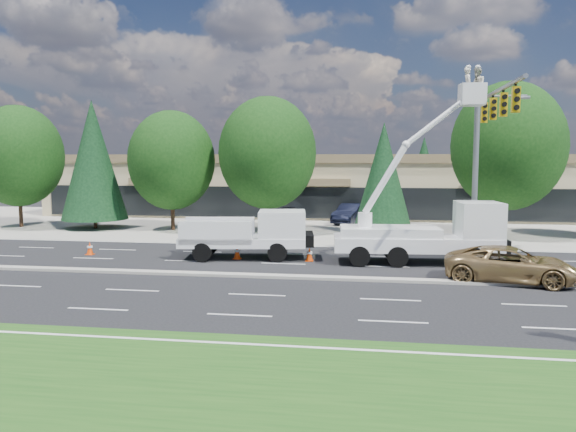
% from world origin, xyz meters
% --- Properties ---
extents(ground, '(140.00, 140.00, 0.00)m').
position_xyz_m(ground, '(0.00, 0.00, 0.00)').
color(ground, black).
rests_on(ground, ground).
extents(concrete_apron, '(140.00, 22.00, 0.01)m').
position_xyz_m(concrete_apron, '(0.00, 20.00, 0.01)').
color(concrete_apron, gray).
rests_on(concrete_apron, ground).
extents(grass_verge, '(140.00, 10.00, 0.01)m').
position_xyz_m(grass_verge, '(0.00, -13.00, 0.01)').
color(grass_verge, '#1A4714').
rests_on(grass_verge, ground).
extents(road_median, '(120.00, 0.55, 0.12)m').
position_xyz_m(road_median, '(0.00, 0.00, 0.06)').
color(road_median, gray).
rests_on(road_median, ground).
extents(strip_mall, '(50.40, 15.40, 5.50)m').
position_xyz_m(strip_mall, '(0.00, 29.97, 2.83)').
color(strip_mall, '#C4B086').
rests_on(strip_mall, ground).
extents(tree_front_a, '(6.58, 6.58, 9.13)m').
position_xyz_m(tree_front_a, '(-22.00, 15.00, 5.35)').
color(tree_front_a, '#332114').
rests_on(tree_front_a, ground).
extents(tree_front_b, '(4.78, 4.78, 9.42)m').
position_xyz_m(tree_front_b, '(-16.00, 15.00, 5.05)').
color(tree_front_b, '#332114').
rests_on(tree_front_b, ground).
extents(tree_front_c, '(6.19, 6.19, 8.59)m').
position_xyz_m(tree_front_c, '(-10.00, 15.00, 5.03)').
color(tree_front_c, '#332114').
rests_on(tree_front_c, ground).
extents(tree_front_d, '(6.82, 6.82, 9.46)m').
position_xyz_m(tree_front_d, '(-3.00, 15.00, 5.54)').
color(tree_front_d, '#332114').
rests_on(tree_front_d, ground).
extents(tree_front_e, '(3.85, 3.85, 7.60)m').
position_xyz_m(tree_front_e, '(5.00, 15.00, 4.08)').
color(tree_front_e, '#332114').
rests_on(tree_front_e, ground).
extents(tree_front_f, '(7.33, 7.33, 10.18)m').
position_xyz_m(tree_front_f, '(13.00, 15.00, 5.96)').
color(tree_front_f, '#332114').
rests_on(tree_front_f, ground).
extents(tree_back_a, '(4.02, 4.02, 7.92)m').
position_xyz_m(tree_back_a, '(-18.00, 42.00, 4.25)').
color(tree_back_a, '#332114').
rests_on(tree_back_a, ground).
extents(tree_back_b, '(4.75, 4.75, 9.36)m').
position_xyz_m(tree_back_b, '(-4.00, 42.00, 5.02)').
color(tree_back_b, '#332114').
rests_on(tree_back_b, ground).
extents(tree_back_c, '(3.86, 3.86, 7.60)m').
position_xyz_m(tree_back_c, '(10.00, 42.00, 4.08)').
color(tree_back_c, '#332114').
rests_on(tree_back_c, ground).
extents(tree_back_d, '(4.61, 4.61, 9.10)m').
position_xyz_m(tree_back_d, '(22.00, 42.00, 4.88)').
color(tree_back_d, '#332114').
rests_on(tree_back_d, ground).
extents(signal_mast, '(2.76, 10.16, 9.00)m').
position_xyz_m(signal_mast, '(10.03, 7.04, 6.06)').
color(signal_mast, gray).
rests_on(signal_mast, ground).
extents(utility_pickup, '(6.72, 3.26, 2.47)m').
position_xyz_m(utility_pickup, '(-1.85, 4.51, 1.02)').
color(utility_pickup, white).
rests_on(utility_pickup, ground).
extents(bucket_truck, '(8.18, 3.12, 9.58)m').
position_xyz_m(bucket_truck, '(7.24, 4.41, 2.04)').
color(bucket_truck, white).
rests_on(bucket_truck, ground).
extents(traffic_cone_a, '(0.40, 0.40, 0.70)m').
position_xyz_m(traffic_cone_a, '(-10.75, 4.28, 0.34)').
color(traffic_cone_a, '#F54307').
rests_on(traffic_cone_a, ground).
extents(traffic_cone_b, '(0.40, 0.40, 0.70)m').
position_xyz_m(traffic_cone_b, '(-2.58, 4.20, 0.34)').
color(traffic_cone_b, '#F54307').
rests_on(traffic_cone_b, ground).
extents(traffic_cone_c, '(0.40, 0.40, 0.70)m').
position_xyz_m(traffic_cone_c, '(1.18, 4.20, 0.34)').
color(traffic_cone_c, '#F54307').
rests_on(traffic_cone_c, ground).
extents(minivan, '(5.78, 3.58, 1.49)m').
position_xyz_m(minivan, '(10.09, 0.60, 0.75)').
color(minivan, '#9D7E4C').
rests_on(minivan, ground).
extents(parked_car_west, '(2.61, 4.72, 1.52)m').
position_xyz_m(parked_car_west, '(-2.00, 18.61, 0.76)').
color(parked_car_west, black).
rests_on(parked_car_west, ground).
extents(parked_car_east, '(2.99, 5.07, 1.58)m').
position_xyz_m(parked_car_east, '(2.58, 21.00, 0.79)').
color(parked_car_east, black).
rests_on(parked_car_east, ground).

